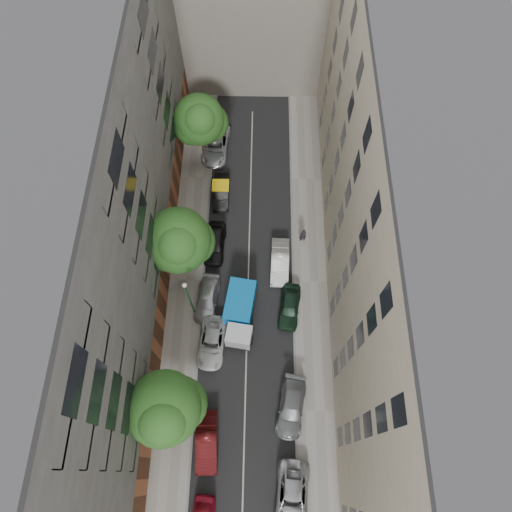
{
  "coord_description": "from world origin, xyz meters",
  "views": [
    {
      "loc": [
        0.94,
        -15.55,
        37.61
      ],
      "look_at": [
        0.7,
        -0.38,
        6.0
      ],
      "focal_mm": 32.0,
      "sensor_mm": 36.0,
      "label": 1
    }
  ],
  "objects_px": {
    "car_left_6": "(216,145)",
    "car_right_2": "(290,307)",
    "tarp_truck": "(240,313)",
    "car_left_1": "(207,442)",
    "car_right_0": "(292,498)",
    "pedestrian": "(303,235)",
    "lamp_post": "(189,297)",
    "tree_near": "(166,410)",
    "tree_far": "(200,121)",
    "car_left_5": "(221,192)",
    "car_right_1": "(291,407)",
    "tree_mid": "(179,242)",
    "car_left_3": "(207,300)",
    "car_left_4": "(215,243)",
    "car_right_3": "(280,262)",
    "car_left_2": "(212,343)"
  },
  "relations": [
    {
      "from": "car_right_0",
      "to": "pedestrian",
      "type": "distance_m",
      "value": 21.18
    },
    {
      "from": "tree_near",
      "to": "car_left_2",
      "type": "bearing_deg",
      "value": 69.09
    },
    {
      "from": "car_left_4",
      "to": "tree_far",
      "type": "distance_m",
      "value": 11.41
    },
    {
      "from": "car_left_5",
      "to": "car_right_0",
      "type": "relative_size",
      "value": 0.81
    },
    {
      "from": "car_left_1",
      "to": "car_left_3",
      "type": "height_order",
      "value": "car_left_1"
    },
    {
      "from": "tarp_truck",
      "to": "car_right_0",
      "type": "xyz_separation_m",
      "value": [
        4.16,
        -13.58,
        -0.69
      ]
    },
    {
      "from": "tarp_truck",
      "to": "car_left_4",
      "type": "bearing_deg",
      "value": 118.71
    },
    {
      "from": "car_left_5",
      "to": "car_right_3",
      "type": "height_order",
      "value": "car_right_3"
    },
    {
      "from": "car_right_0",
      "to": "pedestrian",
      "type": "relative_size",
      "value": 2.76
    },
    {
      "from": "car_right_1",
      "to": "tree_mid",
      "type": "bearing_deg",
      "value": 136.62
    },
    {
      "from": "pedestrian",
      "to": "lamp_post",
      "type": "bearing_deg",
      "value": 28.51
    },
    {
      "from": "car_left_4",
      "to": "tree_far",
      "type": "relative_size",
      "value": 0.6
    },
    {
      "from": "car_right_0",
      "to": "pedestrian",
      "type": "xyz_separation_m",
      "value": [
        1.33,
        21.13,
        0.36
      ]
    },
    {
      "from": "car_left_3",
      "to": "car_left_5",
      "type": "relative_size",
      "value": 1.06
    },
    {
      "from": "car_right_3",
      "to": "tree_near",
      "type": "bearing_deg",
      "value": -118.99
    },
    {
      "from": "car_right_0",
      "to": "tree_mid",
      "type": "distance_m",
      "value": 20.67
    },
    {
      "from": "tree_mid",
      "to": "car_left_3",
      "type": "bearing_deg",
      "value": -57.03
    },
    {
      "from": "car_right_1",
      "to": "car_right_2",
      "type": "height_order",
      "value": "car_right_2"
    },
    {
      "from": "car_right_3",
      "to": "car_right_0",
      "type": "bearing_deg",
      "value": -85.97
    },
    {
      "from": "tarp_truck",
      "to": "car_right_1",
      "type": "height_order",
      "value": "tarp_truck"
    },
    {
      "from": "tarp_truck",
      "to": "tree_mid",
      "type": "xyz_separation_m",
      "value": [
        -4.84,
        4.42,
        4.04
      ]
    },
    {
      "from": "car_left_1",
      "to": "tree_far",
      "type": "height_order",
      "value": "tree_far"
    },
    {
      "from": "car_left_2",
      "to": "car_right_3",
      "type": "xyz_separation_m",
      "value": [
        5.66,
        7.4,
        0.1
      ]
    },
    {
      "from": "car_left_5",
      "to": "tree_near",
      "type": "relative_size",
      "value": 0.48
    },
    {
      "from": "car_left_4",
      "to": "car_right_2",
      "type": "relative_size",
      "value": 1.05
    },
    {
      "from": "tree_mid",
      "to": "tree_near",
      "type": "bearing_deg",
      "value": -88.68
    },
    {
      "from": "car_right_1",
      "to": "pedestrian",
      "type": "height_order",
      "value": "pedestrian"
    },
    {
      "from": "car_left_3",
      "to": "car_left_4",
      "type": "height_order",
      "value": "car_left_4"
    },
    {
      "from": "car_left_1",
      "to": "lamp_post",
      "type": "relative_size",
      "value": 0.68
    },
    {
      "from": "tarp_truck",
      "to": "car_left_4",
      "type": "xyz_separation_m",
      "value": [
        -2.51,
        6.82,
        -0.64
      ]
    },
    {
      "from": "car_right_0",
      "to": "tree_near",
      "type": "height_order",
      "value": "tree_near"
    },
    {
      "from": "tarp_truck",
      "to": "car_left_5",
      "type": "relative_size",
      "value": 1.39
    },
    {
      "from": "car_left_5",
      "to": "tree_far",
      "type": "relative_size",
      "value": 0.56
    },
    {
      "from": "tarp_truck",
      "to": "car_left_1",
      "type": "xyz_separation_m",
      "value": [
        -2.2,
        -9.98,
        -0.64
      ]
    },
    {
      "from": "car_right_3",
      "to": "pedestrian",
      "type": "xyz_separation_m",
      "value": [
        2.09,
        2.53,
        0.32
      ]
    },
    {
      "from": "car_left_4",
      "to": "car_right_3",
      "type": "relative_size",
      "value": 0.98
    },
    {
      "from": "car_left_6",
      "to": "lamp_post",
      "type": "distance_m",
      "value": 18.14
    },
    {
      "from": "car_left_5",
      "to": "car_right_1",
      "type": "xyz_separation_m",
      "value": [
        6.4,
        -19.8,
        0.02
      ]
    },
    {
      "from": "car_right_0",
      "to": "tree_far",
      "type": "relative_size",
      "value": 0.69
    },
    {
      "from": "car_left_2",
      "to": "car_left_5",
      "type": "bearing_deg",
      "value": 94.68
    },
    {
      "from": "tree_near",
      "to": "car_right_0",
      "type": "bearing_deg",
      "value": -30.93
    },
    {
      "from": "car_left_4",
      "to": "car_left_6",
      "type": "xyz_separation_m",
      "value": [
        -0.49,
        11.2,
        -0.0
      ]
    },
    {
      "from": "car_left_4",
      "to": "tree_mid",
      "type": "height_order",
      "value": "tree_mid"
    },
    {
      "from": "car_left_1",
      "to": "car_left_3",
      "type": "bearing_deg",
      "value": 90.91
    },
    {
      "from": "car_right_0",
      "to": "pedestrian",
      "type": "height_order",
      "value": "pedestrian"
    },
    {
      "from": "car_right_1",
      "to": "tree_mid",
      "type": "distance_m",
      "value": 15.6
    },
    {
      "from": "car_left_6",
      "to": "car_right_2",
      "type": "distance_m",
      "value": 18.65
    },
    {
      "from": "car_left_3",
      "to": "lamp_post",
      "type": "bearing_deg",
      "value": -124.96
    },
    {
      "from": "car_left_2",
      "to": "pedestrian",
      "type": "distance_m",
      "value": 12.6
    },
    {
      "from": "car_left_5",
      "to": "tree_far",
      "type": "height_order",
      "value": "tree_far"
    }
  ]
}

